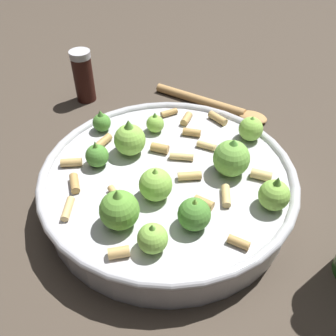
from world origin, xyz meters
The scene contains 4 objects.
ground_plane centered at (0.00, 0.00, 0.00)m, with size 2.40×2.40×0.00m, color #42382D.
cooking_pan centered at (0.00, 0.00, 0.03)m, with size 0.34×0.34×0.10m.
pepper_shaker centered at (-0.28, 0.14, 0.05)m, with size 0.04×0.04×0.10m.
wooden_spoon centered at (-0.05, 0.24, 0.01)m, with size 0.22×0.04×0.02m.
Camera 1 is at (0.20, -0.31, 0.39)m, focal length 40.61 mm.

